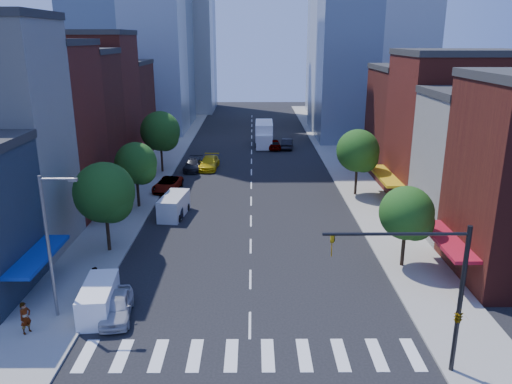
% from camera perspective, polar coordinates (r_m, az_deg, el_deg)
% --- Properties ---
extents(ground, '(220.00, 220.00, 0.00)m').
position_cam_1_polar(ground, '(31.29, -0.70, -14.97)').
color(ground, black).
rests_on(ground, ground).
extents(sidewalk_left, '(5.00, 120.00, 0.15)m').
position_cam_1_polar(sidewalk_left, '(69.69, -10.87, 3.13)').
color(sidewalk_left, gray).
rests_on(sidewalk_left, ground).
extents(sidewalk_right, '(5.00, 120.00, 0.15)m').
position_cam_1_polar(sidewalk_right, '(69.61, 9.83, 3.17)').
color(sidewalk_right, gray).
rests_on(sidewalk_right, ground).
extents(crosswalk, '(19.00, 3.00, 0.01)m').
position_cam_1_polar(crosswalk, '(28.79, -0.74, -18.14)').
color(crosswalk, silver).
rests_on(crosswalk, ground).
extents(bldg_left_2, '(12.00, 9.00, 16.00)m').
position_cam_1_polar(bldg_left_2, '(52.27, -24.44, 6.14)').
color(bldg_left_2, maroon).
rests_on(bldg_left_2, ground).
extents(bldg_left_3, '(12.00, 8.00, 15.00)m').
position_cam_1_polar(bldg_left_3, '(60.10, -21.20, 7.29)').
color(bldg_left_3, '#4D1713').
rests_on(bldg_left_3, ground).
extents(bldg_left_4, '(12.00, 9.00, 17.00)m').
position_cam_1_polar(bldg_left_4, '(67.90, -18.82, 9.41)').
color(bldg_left_4, maroon).
rests_on(bldg_left_4, ground).
extents(bldg_left_5, '(12.00, 10.00, 13.00)m').
position_cam_1_polar(bldg_left_5, '(77.15, -16.52, 8.95)').
color(bldg_left_5, '#4D1713').
rests_on(bldg_left_5, ground).
extents(bldg_right_1, '(12.00, 8.00, 12.00)m').
position_cam_1_polar(bldg_right_1, '(47.61, 25.57, 2.56)').
color(bldg_right_1, '#B7B3A9').
rests_on(bldg_right_1, ground).
extents(bldg_right_2, '(12.00, 10.00, 15.00)m').
position_cam_1_polar(bldg_right_2, '(55.36, 21.85, 6.46)').
color(bldg_right_2, maroon).
rests_on(bldg_right_2, ground).
extents(bldg_right_3, '(12.00, 10.00, 13.00)m').
position_cam_1_polar(bldg_right_3, '(64.76, 18.53, 7.30)').
color(bldg_right_3, '#4D1713').
rests_on(bldg_right_3, ground).
extents(traffic_signal, '(7.24, 2.24, 8.00)m').
position_cam_1_polar(traffic_signal, '(27.10, 21.20, -11.55)').
color(traffic_signal, black).
rests_on(traffic_signal, sidewalk_right).
extents(streetlight, '(2.25, 0.25, 9.00)m').
position_cam_1_polar(streetlight, '(32.08, -22.41, -4.95)').
color(streetlight, slate).
rests_on(streetlight, sidewalk_left).
extents(tree_left_near, '(4.80, 4.80, 7.30)m').
position_cam_1_polar(tree_left_near, '(40.89, -16.76, -0.31)').
color(tree_left_near, black).
rests_on(tree_left_near, sidewalk_left).
extents(tree_left_mid, '(4.20, 4.20, 6.65)m').
position_cam_1_polar(tree_left_mid, '(51.22, -13.41, 3.03)').
color(tree_left_mid, black).
rests_on(tree_left_mid, sidewalk_left).
extents(tree_left_far, '(5.00, 5.00, 7.75)m').
position_cam_1_polar(tree_left_far, '(64.49, -10.75, 6.68)').
color(tree_left_far, black).
rests_on(tree_left_far, sidewalk_left).
extents(tree_right_near, '(4.00, 4.00, 6.20)m').
position_cam_1_polar(tree_right_near, '(38.35, 17.05, -2.56)').
color(tree_right_near, black).
rests_on(tree_right_near, sidewalk_right).
extents(tree_right_far, '(4.60, 4.60, 7.20)m').
position_cam_1_polar(tree_right_far, '(54.92, 11.71, 4.45)').
color(tree_right_far, black).
rests_on(tree_right_far, sidewalk_right).
extents(parked_car_front, '(2.41, 4.73, 1.54)m').
position_cam_1_polar(parked_car_front, '(32.83, -15.65, -12.44)').
color(parked_car_front, '#B4B4B9').
rests_on(parked_car_front, ground).
extents(parked_car_second, '(2.16, 4.95, 1.58)m').
position_cam_1_polar(parked_car_second, '(49.95, -9.22, -1.54)').
color(parked_car_second, black).
rests_on(parked_car_second, ground).
extents(parked_car_third, '(3.19, 5.66, 1.49)m').
position_cam_1_polar(parked_car_third, '(57.50, -10.07, 0.87)').
color(parked_car_third, '#999999').
rests_on(parked_car_third, ground).
extents(parked_car_rear, '(2.39, 5.25, 1.49)m').
position_cam_1_polar(parked_car_rear, '(66.06, -7.19, 3.13)').
color(parked_car_rear, black).
rests_on(parked_car_rear, ground).
extents(cargo_van_near, '(2.25, 4.77, 1.97)m').
position_cam_1_polar(cargo_van_near, '(33.38, -17.57, -11.71)').
color(cargo_van_near, white).
rests_on(cargo_van_near, ground).
extents(cargo_van_far, '(2.61, 5.20, 2.12)m').
position_cam_1_polar(cargo_van_far, '(49.03, -9.41, -1.60)').
color(cargo_van_far, silver).
rests_on(cargo_van_far, ground).
extents(taxi, '(2.71, 5.82, 1.64)m').
position_cam_1_polar(taxi, '(66.35, -5.38, 3.32)').
color(taxi, '#DFBD0B').
rests_on(taxi, ground).
extents(traffic_car_oncoming, '(2.23, 4.97, 1.59)m').
position_cam_1_polar(traffic_car_oncoming, '(78.66, 3.57, 5.54)').
color(traffic_car_oncoming, black).
rests_on(traffic_car_oncoming, ground).
extents(traffic_car_far, '(2.31, 4.86, 1.61)m').
position_cam_1_polar(traffic_car_far, '(78.14, 2.03, 5.49)').
color(traffic_car_far, '#999999').
rests_on(traffic_car_far, ground).
extents(box_truck, '(2.95, 9.09, 3.64)m').
position_cam_1_polar(box_truck, '(81.00, 0.92, 6.58)').
color(box_truck, white).
rests_on(box_truck, ground).
extents(pedestrian_near, '(0.76, 0.86, 1.97)m').
position_cam_1_polar(pedestrian_near, '(32.69, -24.86, -12.91)').
color(pedestrian_near, '#999999').
rests_on(pedestrian_near, sidewalk_left).
extents(pedestrian_far, '(0.94, 1.04, 1.77)m').
position_cam_1_polar(pedestrian_far, '(35.93, -17.91, -9.48)').
color(pedestrian_far, '#999999').
rests_on(pedestrian_far, sidewalk_left).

